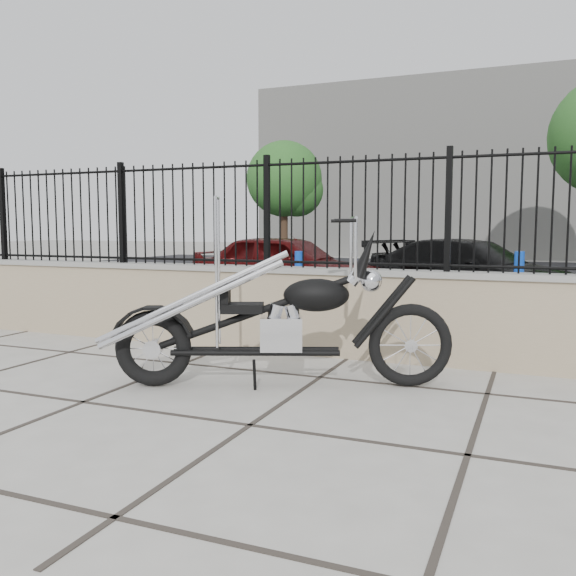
# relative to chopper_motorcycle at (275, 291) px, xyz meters

# --- Properties ---
(ground_plane) EXTENTS (90.00, 90.00, 0.00)m
(ground_plane) POSITION_rel_chopper_motorcycle_xyz_m (0.26, -1.04, -0.85)
(ground_plane) COLOR #99968E
(ground_plane) RESTS_ON ground
(parking_lot) EXTENTS (30.00, 30.00, 0.00)m
(parking_lot) POSITION_rel_chopper_motorcycle_xyz_m (0.26, 11.46, -0.85)
(parking_lot) COLOR black
(parking_lot) RESTS_ON ground
(retaining_wall) EXTENTS (14.00, 0.36, 0.96)m
(retaining_wall) POSITION_rel_chopper_motorcycle_xyz_m (0.26, 1.46, -0.37)
(retaining_wall) COLOR gray
(retaining_wall) RESTS_ON ground_plane
(iron_fence) EXTENTS (14.00, 0.08, 1.20)m
(iron_fence) POSITION_rel_chopper_motorcycle_xyz_m (0.26, 1.46, 0.71)
(iron_fence) COLOR black
(iron_fence) RESTS_ON retaining_wall
(background_building) EXTENTS (22.00, 6.00, 8.00)m
(background_building) POSITION_rel_chopper_motorcycle_xyz_m (0.26, 25.46, 3.15)
(background_building) COLOR beige
(background_building) RESTS_ON ground_plane
(chopper_motorcycle) EXTENTS (2.82, 1.52, 1.70)m
(chopper_motorcycle) POSITION_rel_chopper_motorcycle_xyz_m (0.00, 0.00, 0.00)
(chopper_motorcycle) COLOR black
(chopper_motorcycle) RESTS_ON ground_plane
(car_red) EXTENTS (3.91, 1.91, 1.29)m
(car_red) POSITION_rel_chopper_motorcycle_xyz_m (-2.34, 5.90, -0.21)
(car_red) COLOR #42090A
(car_red) RESTS_ON parking_lot
(car_black) EXTENTS (4.40, 3.28, 1.19)m
(car_black) POSITION_rel_chopper_motorcycle_xyz_m (1.00, 6.55, -0.26)
(car_black) COLOR black
(car_black) RESTS_ON parking_lot
(bollard_a) EXTENTS (0.14, 0.14, 1.02)m
(bollard_a) POSITION_rel_chopper_motorcycle_xyz_m (-1.44, 4.21, -0.34)
(bollard_a) COLOR #0A56A4
(bollard_a) RESTS_ON ground_plane
(bollard_b) EXTENTS (0.16, 0.16, 1.08)m
(bollard_b) POSITION_rel_chopper_motorcycle_xyz_m (1.88, 3.87, -0.31)
(bollard_b) COLOR #0D3AC6
(bollard_b) RESTS_ON ground_plane
(tree_left) EXTENTS (2.77, 2.77, 4.67)m
(tree_left) POSITION_rel_chopper_motorcycle_xyz_m (-6.64, 15.97, 2.42)
(tree_left) COLOR #382619
(tree_left) RESTS_ON ground_plane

